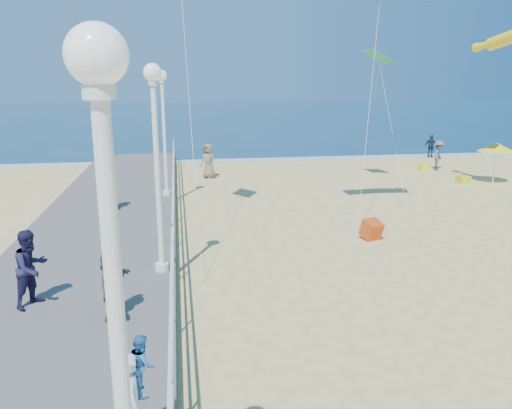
{
  "coord_description": "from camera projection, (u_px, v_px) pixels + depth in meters",
  "views": [
    {
      "loc": [
        -4.83,
        -12.67,
        5.34
      ],
      "look_at": [
        -2.5,
        2.0,
        1.6
      ],
      "focal_mm": 35.0,
      "sensor_mm": 36.0,
      "label": 1
    }
  ],
  "objects": [
    {
      "name": "beach_chair_right",
      "position": [
        463.0,
        180.0,
        26.26
      ],
      "size": [
        0.55,
        0.55,
        0.4
      ],
      "primitive_type": "cube",
      "color": "#C9D716",
      "rests_on": "ground"
    },
    {
      "name": "beach_walker_c",
      "position": [
        208.0,
        161.0,
        27.53
      ],
      "size": [
        1.09,
        1.08,
        1.9
      ],
      "primitive_type": "imported",
      "rotation": [
        0.0,
        0.0,
        -0.74
      ],
      "color": "#836E5A",
      "rests_on": "ground"
    },
    {
      "name": "lamp_post_far",
      "position": [
        164.0,
        120.0,
        21.09
      ],
      "size": [
        0.44,
        0.44,
        5.32
      ],
      "color": "white",
      "rests_on": "boardwalk"
    },
    {
      "name": "box_kite",
      "position": [
        371.0,
        231.0,
        17.01
      ],
      "size": [
        0.74,
        0.84,
        0.74
      ],
      "primitive_type": "cube",
      "rotation": [
        0.31,
        0.0,
        0.3
      ],
      "color": "red",
      "rests_on": "ground"
    },
    {
      "name": "lamp_post_near",
      "position": [
        115.0,
        303.0,
        3.85
      ],
      "size": [
        0.44,
        0.44,
        5.32
      ],
      "color": "white",
      "rests_on": "boardwalk"
    },
    {
      "name": "lamp_post_mid",
      "position": [
        156.0,
        148.0,
        12.47
      ],
      "size": [
        0.44,
        0.44,
        5.32
      ],
      "color": "white",
      "rests_on": "boardwalk"
    },
    {
      "name": "beach_walker_a",
      "position": [
        439.0,
        155.0,
        29.91
      ],
      "size": [
        1.23,
        1.33,
        1.8
      ],
      "primitive_type": "imported",
      "rotation": [
        0.0,
        0.0,
        0.93
      ],
      "color": "#5D5C61",
      "rests_on": "ground"
    },
    {
      "name": "surf_line",
      "position": [
        250.0,
        160.0,
        33.8
      ],
      "size": [
        160.0,
        1.2,
        0.04
      ],
      "primitive_type": "cube",
      "color": "white",
      "rests_on": "ground"
    },
    {
      "name": "spectator_4",
      "position": [
        109.0,
        187.0,
        19.22
      ],
      "size": [
        0.68,
        0.95,
        1.79
      ],
      "primitive_type": "imported",
      "rotation": [
        0.0,
        0.0,
        1.71
      ],
      "color": "#1B263C",
      "rests_on": "boardwalk"
    },
    {
      "name": "ocean",
      "position": [
        208.0,
        115.0,
        76.42
      ],
      "size": [
        160.0,
        90.0,
        0.05
      ],
      "primitive_type": "cube",
      "color": "#0D3050",
      "rests_on": "ground"
    },
    {
      "name": "spectator_7",
      "position": [
        31.0,
        268.0,
        11.04
      ],
      "size": [
        1.03,
        1.08,
        1.76
      ],
      "primitive_type": "imported",
      "rotation": [
        0.0,
        0.0,
        0.98
      ],
      "color": "#1E1B3C",
      "rests_on": "boardwalk"
    },
    {
      "name": "woman_holding_toddler",
      "position": [
        132.0,
        406.0,
        6.56
      ],
      "size": [
        0.48,
        0.63,
        1.53
      ],
      "primitive_type": "imported",
      "rotation": [
        0.0,
        0.0,
        1.8
      ],
      "color": "white",
      "rests_on": "boardwalk"
    },
    {
      "name": "kite_diamond_green",
      "position": [
        378.0,
        57.0,
        24.4
      ],
      "size": [
        1.34,
        1.48,
        0.66
      ],
      "primitive_type": "cube",
      "rotation": [
        0.5,
        0.0,
        1.7
      ],
      "color": "#24A873"
    },
    {
      "name": "railing",
      "position": [
        172.0,
        239.0,
        13.1
      ],
      "size": [
        0.05,
        42.0,
        0.55
      ],
      "color": "white",
      "rests_on": "boardwalk"
    },
    {
      "name": "ground",
      "position": [
        354.0,
        273.0,
        14.17
      ],
      "size": [
        160.0,
        160.0,
        0.0
      ],
      "primitive_type": "plane",
      "color": "#E9CC79",
      "rests_on": "ground"
    },
    {
      "name": "spectator_5",
      "position": [
        112.0,
        285.0,
        10.45
      ],
      "size": [
        0.68,
        1.45,
        1.51
      ],
      "primitive_type": "imported",
      "rotation": [
        0.0,
        0.0,
        1.4
      ],
      "color": "#525256",
      "rests_on": "boardwalk"
    },
    {
      "name": "boardwalk",
      "position": [
        79.0,
        282.0,
        12.98
      ],
      "size": [
        5.0,
        44.0,
        0.4
      ],
      "primitive_type": "cube",
      "color": "slate",
      "rests_on": "ground"
    },
    {
      "name": "kite_windsock",
      "position": [
        505.0,
        39.0,
        21.98
      ],
      "size": [
        1.07,
        3.04,
        1.16
      ],
      "primitive_type": "cylinder",
      "rotation": [
        1.36,
        0.0,
        0.17
      ],
      "color": "yellow"
    },
    {
      "name": "beach_walker_b",
      "position": [
        431.0,
        146.0,
        34.82
      ],
      "size": [
        0.94,
        0.92,
        1.58
      ],
      "primitive_type": "imported",
      "rotation": [
        0.0,
        0.0,
        2.38
      ],
      "color": "#1A243A",
      "rests_on": "ground"
    },
    {
      "name": "toddler_held",
      "position": [
        142.0,
        364.0,
        6.6
      ],
      "size": [
        0.41,
        0.47,
        0.85
      ],
      "primitive_type": "imported",
      "rotation": [
        0.0,
        0.0,
        1.8
      ],
      "color": "#306FB4",
      "rests_on": "boardwalk"
    },
    {
      "name": "beach_chair_left",
      "position": [
        423.0,
        168.0,
        29.81
      ],
      "size": [
        0.55,
        0.55,
        0.4
      ],
      "primitive_type": "cube",
      "color": "yellow",
      "rests_on": "ground"
    },
    {
      "name": "beach_umbrella",
      "position": [
        497.0,
        147.0,
        25.91
      ],
      "size": [
        1.9,
        1.9,
        2.14
      ],
      "color": "white",
      "rests_on": "ground"
    }
  ]
}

